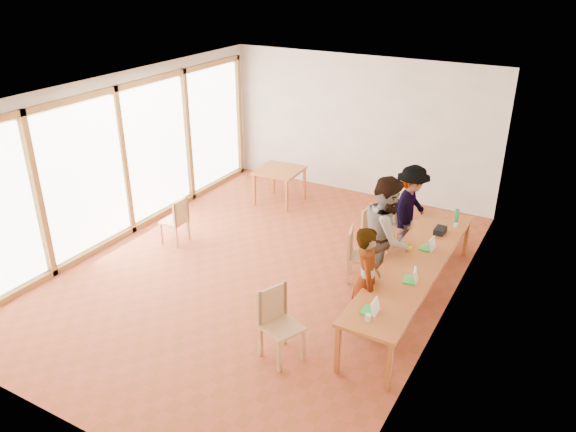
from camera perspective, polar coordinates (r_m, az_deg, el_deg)
name	(u,v)px	position (r m, az deg, el deg)	size (l,w,h in m)	color
ground	(263,270)	(9.54, -2.54, -5.48)	(8.00, 8.00, 0.00)	#9F4026
wall_back	(360,127)	(12.27, 7.29, 9.01)	(6.00, 0.10, 3.00)	beige
wall_front	(54,317)	(6.26, -22.67, -9.43)	(6.00, 0.10, 3.00)	beige
wall_right	(451,229)	(7.84, 16.26, -1.26)	(0.10, 8.00, 3.00)	beige
window_wall	(123,158)	(10.66, -16.44, 5.71)	(0.10, 8.00, 3.00)	white
ceiling	(259,92)	(8.43, -2.93, 12.51)	(6.00, 8.00, 0.04)	white
communal_table	(415,264)	(8.50, 12.75, -4.78)	(0.80, 4.00, 0.75)	#A95725
side_table	(279,173)	(11.86, -0.87, 4.42)	(0.90, 0.90, 0.75)	#A95725
chair_near	(277,315)	(7.37, -1.14, -10.03)	(0.61, 0.61, 0.53)	tan
chair_mid	(356,249)	(9.08, 6.91, -3.38)	(0.52, 0.52, 0.48)	tan
chair_far	(371,226)	(9.89, 8.45, -1.04)	(0.42, 0.42, 0.47)	tan
chair_empty	(401,217)	(10.38, 11.37, -0.12)	(0.44, 0.44, 0.45)	tan
chair_spare	(177,216)	(10.36, -11.17, -0.01)	(0.42, 0.42, 0.47)	tan
person_near	(367,280)	(7.81, 8.00, -6.46)	(0.58, 0.38, 1.58)	gray
person_mid	(387,237)	(8.63, 9.99, -2.08)	(0.94, 0.73, 1.93)	gray
person_far	(411,209)	(10.07, 12.35, 0.72)	(1.03, 0.59, 1.59)	gray
laptop_near	(372,309)	(7.21, 8.52, -9.32)	(0.20, 0.23, 0.19)	green
laptop_mid	(413,278)	(7.96, 12.53, -6.14)	(0.23, 0.25, 0.19)	green
laptop_far	(429,246)	(8.84, 14.16, -2.98)	(0.21, 0.24, 0.19)	green
yellow_mug	(408,248)	(8.74, 12.05, -3.15)	(0.12, 0.12, 0.09)	#FAFE1C
green_bottle	(457,217)	(9.71, 16.77, -0.11)	(0.07, 0.07, 0.28)	#1A8040
clear_glass	(368,318)	(7.07, 8.14, -10.18)	(0.07, 0.07, 0.09)	silver
condiment_cup	(456,225)	(9.69, 16.70, -0.89)	(0.08, 0.08, 0.06)	white
pink_phone	(447,216)	(10.03, 15.87, -0.03)	(0.05, 0.10, 0.01)	#D74C7D
black_pouch	(440,230)	(9.40, 15.20, -1.43)	(0.16, 0.26, 0.09)	black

